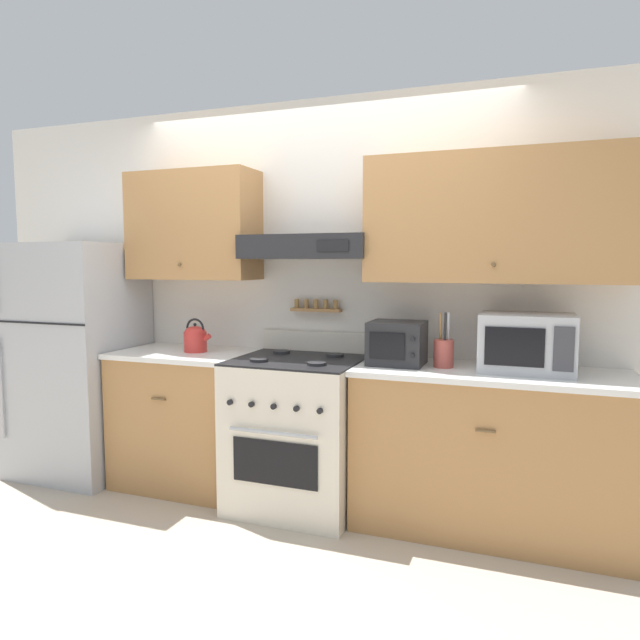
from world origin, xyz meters
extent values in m
plane|color=#B2A38E|center=(0.00, 0.00, 0.00)|extent=(16.00, 16.00, 0.00)
cube|color=silver|center=(0.00, 0.65, 1.27)|extent=(5.20, 0.08, 2.55)
cube|color=#AD7A47|center=(-0.84, 0.45, 1.75)|extent=(0.88, 0.33, 0.72)
sphere|color=brown|center=(-0.84, 0.27, 1.49)|extent=(0.02, 0.02, 0.02)
cube|color=#AD7A47|center=(1.13, 0.45, 1.75)|extent=(1.46, 0.33, 0.72)
sphere|color=brown|center=(1.13, 0.27, 1.49)|extent=(0.02, 0.02, 0.02)
cube|color=#232326|center=(0.00, 0.43, 1.60)|extent=(0.82, 0.37, 0.15)
cube|color=black|center=(0.23, 0.24, 1.60)|extent=(0.20, 0.01, 0.07)
cube|color=#AD7A47|center=(0.00, 0.57, 1.19)|extent=(0.34, 0.07, 0.02)
cylinder|color=olive|center=(-0.14, 0.57, 1.23)|extent=(0.03, 0.03, 0.06)
cylinder|color=olive|center=(-0.07, 0.57, 1.23)|extent=(0.03, 0.03, 0.06)
cylinder|color=olive|center=(0.00, 0.57, 1.23)|extent=(0.03, 0.03, 0.06)
cylinder|color=olive|center=(0.07, 0.57, 1.23)|extent=(0.03, 0.03, 0.06)
cylinder|color=olive|center=(0.14, 0.57, 1.23)|extent=(0.03, 0.03, 0.06)
cube|color=#AD7A47|center=(-0.84, 0.32, 0.44)|extent=(0.88, 0.59, 0.88)
cube|color=white|center=(-0.84, 0.32, 0.90)|extent=(0.91, 0.62, 0.03)
cylinder|color=brown|center=(-0.84, 0.01, 0.66)|extent=(0.10, 0.01, 0.01)
cube|color=#AD7A47|center=(1.13, 0.32, 0.44)|extent=(1.46, 0.59, 0.88)
cube|color=white|center=(1.13, 0.32, 0.90)|extent=(1.48, 0.62, 0.03)
cylinder|color=brown|center=(1.13, 0.01, 0.66)|extent=(0.10, 0.01, 0.01)
cube|color=beige|center=(0.00, 0.26, 0.45)|extent=(0.76, 0.68, 0.91)
cube|color=black|center=(0.00, -0.09, 0.38)|extent=(0.52, 0.01, 0.25)
cylinder|color=#ADAFB5|center=(0.00, -0.11, 0.56)|extent=(0.53, 0.02, 0.02)
cube|color=black|center=(0.00, 0.26, 0.91)|extent=(0.76, 0.68, 0.01)
cylinder|color=#232326|center=(-0.18, 0.10, 0.93)|extent=(0.11, 0.11, 0.02)
cylinder|color=#232326|center=(0.18, 0.10, 0.93)|extent=(0.11, 0.11, 0.02)
cylinder|color=#232326|center=(-0.18, 0.42, 0.93)|extent=(0.11, 0.11, 0.02)
cylinder|color=#232326|center=(0.18, 0.42, 0.93)|extent=(0.11, 0.11, 0.02)
cylinder|color=black|center=(-0.27, -0.10, 0.71)|extent=(0.03, 0.02, 0.03)
cylinder|color=black|center=(-0.14, -0.10, 0.71)|extent=(0.03, 0.02, 0.03)
cylinder|color=black|center=(0.00, -0.10, 0.71)|extent=(0.03, 0.02, 0.03)
cylinder|color=black|center=(0.14, -0.10, 0.71)|extent=(0.03, 0.02, 0.03)
cylinder|color=black|center=(0.27, -0.10, 0.71)|extent=(0.03, 0.02, 0.03)
cube|color=beige|center=(0.00, 0.58, 0.99)|extent=(0.76, 0.04, 0.13)
cube|color=#ADAFB5|center=(-1.71, 0.26, 0.82)|extent=(0.82, 0.69, 1.64)
cube|color=black|center=(-1.71, -0.09, 1.11)|extent=(0.82, 0.01, 0.01)
cylinder|color=#ADAFB5|center=(-2.02, -0.10, 0.65)|extent=(0.02, 0.02, 0.69)
cylinder|color=red|center=(-0.76, 0.33, 0.98)|extent=(0.15, 0.15, 0.13)
ellipsoid|color=red|center=(-0.76, 0.33, 1.05)|extent=(0.14, 0.14, 0.08)
sphere|color=black|center=(-0.76, 0.33, 1.09)|extent=(0.02, 0.02, 0.02)
cylinder|color=red|center=(-0.69, 0.33, 1.00)|extent=(0.09, 0.03, 0.08)
torus|color=black|center=(-0.76, 0.33, 1.07)|extent=(0.13, 0.01, 0.13)
cube|color=#ADAFB5|center=(1.30, 0.35, 1.07)|extent=(0.49, 0.35, 0.32)
cube|color=black|center=(1.24, 0.16, 1.07)|extent=(0.29, 0.01, 0.20)
cube|color=#38383D|center=(1.48, 0.16, 1.07)|extent=(0.10, 0.01, 0.23)
cylinder|color=#B24C42|center=(0.86, 0.33, 0.99)|extent=(0.11, 0.11, 0.16)
cylinder|color=olive|center=(0.84, 0.32, 1.14)|extent=(0.01, 0.05, 0.16)
cylinder|color=#28282B|center=(0.87, 0.33, 1.14)|extent=(0.01, 0.04, 0.16)
cylinder|color=#B2B2B7|center=(0.89, 0.33, 1.14)|extent=(0.01, 0.03, 0.16)
cube|color=#232326|center=(0.60, 0.33, 1.04)|extent=(0.31, 0.28, 0.25)
cube|color=black|center=(0.57, 0.18, 1.04)|extent=(0.20, 0.01, 0.15)
cylinder|color=black|center=(0.72, 0.18, 1.08)|extent=(0.03, 0.01, 0.03)
cylinder|color=black|center=(0.72, 0.18, 0.99)|extent=(0.03, 0.01, 0.03)
camera|label=1|loc=(1.31, -2.90, 1.50)|focal=32.00mm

